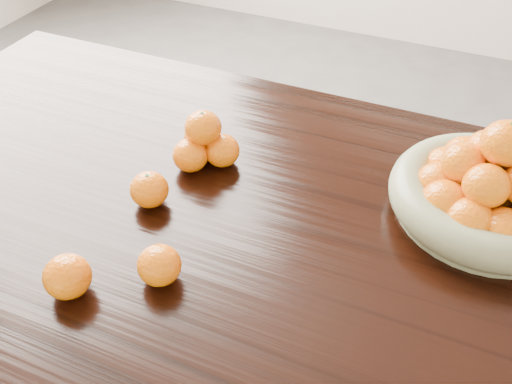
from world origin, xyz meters
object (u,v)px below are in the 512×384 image
at_px(fruit_bowl, 491,191).
at_px(loose_orange_0, 149,190).
at_px(dining_table, 276,255).
at_px(orange_pyramid, 204,142).

distance_m(fruit_bowl, loose_orange_0, 0.65).
distance_m(dining_table, loose_orange_0, 0.28).
bearing_deg(dining_table, orange_pyramid, 151.27).
height_order(fruit_bowl, loose_orange_0, fruit_bowl).
relative_size(dining_table, orange_pyramid, 13.95).
bearing_deg(dining_table, fruit_bowl, 27.11).
relative_size(fruit_bowl, orange_pyramid, 2.62).
height_order(orange_pyramid, loose_orange_0, orange_pyramid).
distance_m(orange_pyramid, loose_orange_0, 0.17).
bearing_deg(loose_orange_0, fruit_bowl, 20.87).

